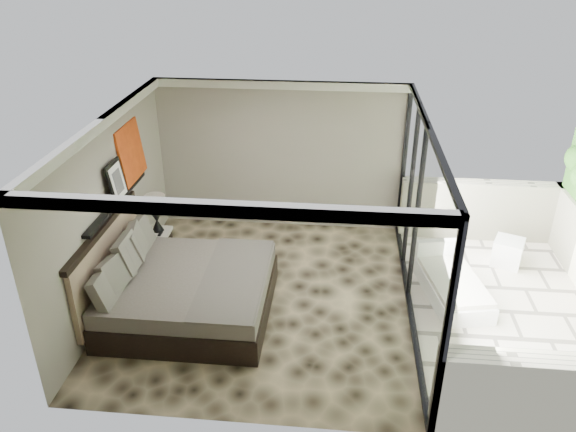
# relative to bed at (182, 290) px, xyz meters

# --- Properties ---
(floor) EXTENTS (5.00, 5.00, 0.00)m
(floor) POSITION_rel_bed_xyz_m (1.12, 0.46, -0.38)
(floor) COLOR black
(floor) RESTS_ON ground
(ceiling) EXTENTS (4.50, 5.00, 0.02)m
(ceiling) POSITION_rel_bed_xyz_m (1.12, 0.46, 2.41)
(ceiling) COLOR silver
(ceiling) RESTS_ON back_wall
(back_wall) EXTENTS (4.50, 0.02, 2.80)m
(back_wall) POSITION_rel_bed_xyz_m (1.12, 2.95, 1.02)
(back_wall) COLOR gray
(back_wall) RESTS_ON floor
(left_wall) EXTENTS (0.02, 5.00, 2.80)m
(left_wall) POSITION_rel_bed_xyz_m (-1.12, 0.46, 1.02)
(left_wall) COLOR gray
(left_wall) RESTS_ON floor
(glass_wall) EXTENTS (0.08, 5.00, 2.80)m
(glass_wall) POSITION_rel_bed_xyz_m (3.37, 0.46, 1.02)
(glass_wall) COLOR white
(glass_wall) RESTS_ON floor
(terrace_slab) EXTENTS (3.00, 5.00, 0.12)m
(terrace_slab) POSITION_rel_bed_xyz_m (4.87, 0.46, -0.44)
(terrace_slab) COLOR beige
(terrace_slab) RESTS_ON ground
(picture_ledge) EXTENTS (0.12, 2.20, 0.05)m
(picture_ledge) POSITION_rel_bed_xyz_m (-1.06, 0.56, 1.12)
(picture_ledge) COLOR black
(picture_ledge) RESTS_ON left_wall
(bed) EXTENTS (2.39, 2.31, 1.33)m
(bed) POSITION_rel_bed_xyz_m (0.00, 0.00, 0.00)
(bed) COLOR black
(bed) RESTS_ON floor
(nightstand) EXTENTS (0.58, 0.58, 0.46)m
(nightstand) POSITION_rel_bed_xyz_m (-0.85, 1.47, -0.15)
(nightstand) COLOR black
(nightstand) RESTS_ON floor
(table_lamp) EXTENTS (0.36, 0.36, 0.65)m
(table_lamp) POSITION_rel_bed_xyz_m (-0.82, 1.52, 0.55)
(table_lamp) COLOR black
(table_lamp) RESTS_ON nightstand
(abstract_canvas) EXTENTS (0.13, 0.90, 0.90)m
(abstract_canvas) POSITION_rel_bed_xyz_m (-1.07, 1.39, 1.59)
(abstract_canvas) COLOR #B70F10
(abstract_canvas) RESTS_ON picture_ledge
(framed_print) EXTENTS (0.11, 0.50, 0.60)m
(framed_print) POSITION_rel_bed_xyz_m (-1.02, 0.58, 1.44)
(framed_print) COLOR black
(framed_print) RESTS_ON picture_ledge
(ottoman) EXTENTS (0.60, 0.60, 0.46)m
(ottoman) POSITION_rel_bed_xyz_m (5.13, 1.86, -0.15)
(ottoman) COLOR silver
(ottoman) RESTS_ON terrace_slab
(lounger) EXTENTS (1.06, 1.67, 0.61)m
(lounger) POSITION_rel_bed_xyz_m (4.04, 0.82, -0.20)
(lounger) COLOR white
(lounger) RESTS_ON terrace_slab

